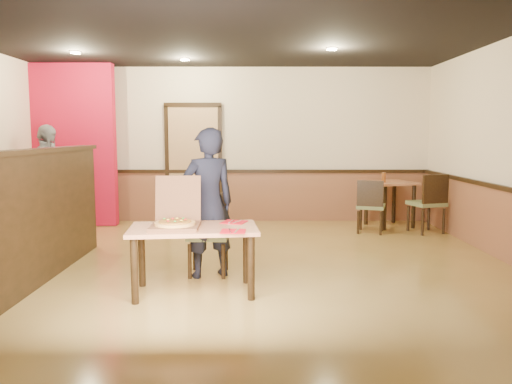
# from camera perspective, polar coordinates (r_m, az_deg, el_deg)

# --- Properties ---
(floor) EXTENTS (7.00, 7.00, 0.00)m
(floor) POSITION_cam_1_polar(r_m,az_deg,el_deg) (5.89, -3.30, -9.11)
(floor) COLOR #B79147
(floor) RESTS_ON ground
(ceiling) EXTENTS (7.00, 7.00, 0.00)m
(ceiling) POSITION_cam_1_polar(r_m,az_deg,el_deg) (5.79, -3.49, 18.61)
(ceiling) COLOR black
(ceiling) RESTS_ON wall_back
(wall_back) EXTENTS (7.00, 0.00, 7.00)m
(wall_back) POSITION_cam_1_polar(r_m,az_deg,el_deg) (9.17, -2.13, 5.40)
(wall_back) COLOR beige
(wall_back) RESTS_ON floor
(wainscot_back) EXTENTS (7.00, 0.04, 0.90)m
(wainscot_back) POSITION_cam_1_polar(r_m,az_deg,el_deg) (9.21, -2.12, -0.53)
(wainscot_back) COLOR brown
(wainscot_back) RESTS_ON floor
(chair_rail_back) EXTENTS (7.00, 0.06, 0.06)m
(chair_rail_back) POSITION_cam_1_polar(r_m,az_deg,el_deg) (9.14, -2.13, 2.38)
(chair_rail_back) COLOR black
(chair_rail_back) RESTS_ON wall_back
(back_door) EXTENTS (0.90, 0.06, 2.10)m
(back_door) POSITION_cam_1_polar(r_m,az_deg,el_deg) (9.20, -7.13, 3.18)
(back_door) COLOR tan
(back_door) RESTS_ON wall_back
(booth_partition) EXTENTS (0.20, 3.10, 1.44)m
(booth_partition) POSITION_cam_1_polar(r_m,az_deg,el_deg) (6.00, -22.93, -2.15)
(booth_partition) COLOR black
(booth_partition) RESTS_ON floor
(red_accent_panel) EXTENTS (1.60, 0.20, 2.78)m
(red_accent_panel) POSITION_cam_1_polar(r_m,az_deg,el_deg) (9.24, -20.60, 4.99)
(red_accent_panel) COLOR #BB0D2C
(red_accent_panel) RESTS_ON floor
(spot_a) EXTENTS (0.14, 0.14, 0.02)m
(spot_a) POSITION_cam_1_polar(r_m,az_deg,el_deg) (8.00, -19.94, 14.76)
(spot_a) COLOR beige
(spot_a) RESTS_ON ceiling
(spot_b) EXTENTS (0.14, 0.14, 0.02)m
(spot_b) POSITION_cam_1_polar(r_m,az_deg,el_deg) (8.32, -8.13, 14.75)
(spot_b) COLOR beige
(spot_b) RESTS_ON ceiling
(spot_c) EXTENTS (0.14, 0.14, 0.02)m
(spot_c) POSITION_cam_1_polar(r_m,az_deg,el_deg) (7.33, 8.67, 15.84)
(spot_c) COLOR beige
(spot_c) RESTS_ON ceiling
(main_table) EXTENTS (1.33, 0.85, 0.68)m
(main_table) POSITION_cam_1_polar(r_m,az_deg,el_deg) (5.04, -7.13, -5.16)
(main_table) COLOR tan
(main_table) RESTS_ON floor
(diner_chair) EXTENTS (0.46, 0.46, 0.91)m
(diner_chair) POSITION_cam_1_polar(r_m,az_deg,el_deg) (5.77, -5.40, -4.37)
(diner_chair) COLOR olive
(diner_chair) RESTS_ON floor
(side_chair_left) EXTENTS (0.54, 0.54, 0.87)m
(side_chair_left) POSITION_cam_1_polar(r_m,az_deg,el_deg) (8.24, 12.96, -1.37)
(side_chair_left) COLOR olive
(side_chair_left) RESTS_ON floor
(side_chair_right) EXTENTS (0.59, 0.59, 0.96)m
(side_chair_right) POSITION_cam_1_polar(r_m,az_deg,el_deg) (8.49, 19.19, -0.98)
(side_chair_right) COLOR olive
(side_chair_right) RESTS_ON floor
(side_table) EXTENTS (0.93, 0.93, 0.78)m
(side_table) POSITION_cam_1_polar(r_m,az_deg,el_deg) (8.93, 15.05, 0.03)
(side_table) COLOR tan
(side_table) RESTS_ON floor
(diner) EXTENTS (0.72, 0.61, 1.67)m
(diner) POSITION_cam_1_polar(r_m,az_deg,el_deg) (5.57, -5.51, -1.26)
(diner) COLOR black
(diner) RESTS_ON floor
(passerby) EXTENTS (0.53, 1.07, 1.75)m
(passerby) POSITION_cam_1_polar(r_m,az_deg,el_deg) (8.63, -22.71, 1.33)
(passerby) COLOR gray
(passerby) RESTS_ON floor
(pizza_box) EXTENTS (0.48, 0.56, 0.49)m
(pizza_box) POSITION_cam_1_polar(r_m,az_deg,el_deg) (5.02, -9.17, -3.29)
(pizza_box) COLOR brown
(pizza_box) RESTS_ON main_table
(pizza) EXTENTS (0.51, 0.51, 0.03)m
(pizza) POSITION_cam_1_polar(r_m,az_deg,el_deg) (4.97, -9.25, -3.56)
(pizza) COLOR #FAB95A
(pizza) RESTS_ON pizza_box
(napkin_near) EXTENTS (0.24, 0.24, 0.01)m
(napkin_near) POSITION_cam_1_polar(r_m,az_deg,el_deg) (4.75, -2.63, -4.50)
(napkin_near) COLOR red
(napkin_near) RESTS_ON main_table
(napkin_far) EXTENTS (0.30, 0.30, 0.01)m
(napkin_far) POSITION_cam_1_polar(r_m,az_deg,el_deg) (5.25, -2.51, -3.44)
(napkin_far) COLOR red
(napkin_far) RESTS_ON main_table
(condiment) EXTENTS (0.07, 0.07, 0.16)m
(condiment) POSITION_cam_1_polar(r_m,az_deg,el_deg) (8.74, 14.39, 1.63)
(condiment) COLOR brown
(condiment) RESTS_ON side_table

